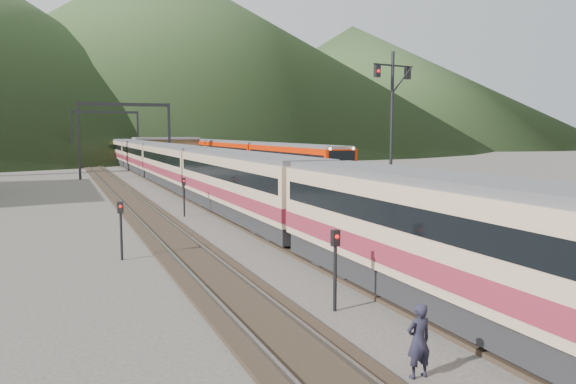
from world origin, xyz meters
name	(u,v)px	position (x,y,z in m)	size (l,w,h in m)	color
track_main	(182,190)	(0.00, 40.00, 0.07)	(2.60, 200.00, 0.23)	black
track_far	(121,192)	(-5.00, 40.00, 0.07)	(2.60, 200.00, 0.23)	black
track_second	(307,185)	(11.50, 40.00, 0.07)	(2.60, 200.00, 0.23)	black
platform	(253,184)	(5.60, 38.00, 0.50)	(8.00, 100.00, 1.00)	gray
gantry_near	(125,126)	(-2.85, 55.00, 5.59)	(9.55, 0.25, 8.00)	black
gantry_far	(105,127)	(-2.85, 80.00, 5.59)	(9.55, 0.25, 8.00)	black
station_shed	(166,148)	(5.60, 78.00, 2.57)	(9.40, 4.40, 3.10)	#4C4029
hill_b	(156,52)	(30.00, 230.00, 37.50)	(220.00, 220.00, 75.00)	#2B4120
hill_c	(352,85)	(110.00, 210.00, 25.00)	(160.00, 160.00, 50.00)	#2B4120
main_train	(175,165)	(0.00, 42.98, 1.96)	(2.83, 97.07, 3.45)	tan
second_train	(235,155)	(11.50, 62.39, 1.97)	(2.85, 58.45, 3.48)	red
signal_mast	(392,119)	(4.01, 14.42, 5.50)	(2.18, 0.55, 7.41)	black
short_signal_a	(335,259)	(-2.79, 6.58, 1.46)	(0.24, 0.18, 2.27)	black
short_signal_b	(184,192)	(-2.97, 25.36, 1.46)	(0.25, 0.20, 2.27)	black
short_signal_c	(121,223)	(-7.55, 15.26, 1.46)	(0.25, 0.20, 2.27)	black
worker	(419,341)	(-3.19, 2.17, 0.77)	(0.56, 0.37, 1.54)	#1E1D2D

